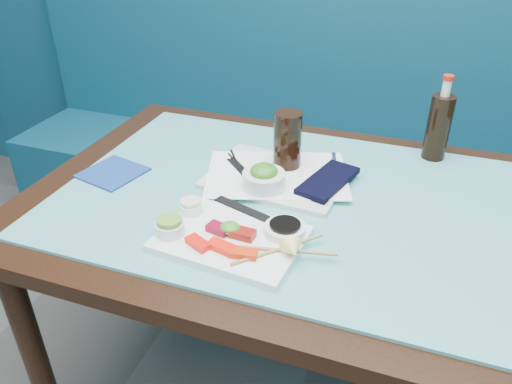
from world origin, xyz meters
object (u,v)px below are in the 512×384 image
(seaweed_bowl, at_px, (264,180))
(blue_napkin, at_px, (113,173))
(sashimi_plate, at_px, (231,239))
(cola_bottle_body, at_px, (438,128))
(serving_tray, at_px, (277,177))
(booth_bench, at_px, (356,177))
(dining_table, at_px, (309,231))
(cola_glass, at_px, (287,140))

(seaweed_bowl, height_order, blue_napkin, seaweed_bowl)
(sashimi_plate, relative_size, cola_bottle_body, 1.66)
(seaweed_bowl, bearing_deg, cola_bottle_body, 41.55)
(sashimi_plate, xyz_separation_m, serving_tray, (0.01, 0.29, -0.00))
(booth_bench, height_order, blue_napkin, booth_bench)
(dining_table, distance_m, serving_tray, 0.16)
(serving_tray, bearing_deg, seaweed_bowl, -93.60)
(seaweed_bowl, bearing_deg, sashimi_plate, -89.86)
(sashimi_plate, xyz_separation_m, cola_bottle_body, (0.39, 0.56, 0.08))
(dining_table, xyz_separation_m, cola_bottle_body, (0.27, 0.34, 0.18))
(booth_bench, distance_m, cola_glass, 0.86)
(sashimi_plate, relative_size, cola_glass, 1.98)
(dining_table, height_order, serving_tray, serving_tray)
(seaweed_bowl, bearing_deg, serving_tray, 82.41)
(dining_table, height_order, cola_glass, cola_glass)
(booth_bench, xyz_separation_m, serving_tray, (-0.11, -0.77, 0.39))
(booth_bench, distance_m, sashimi_plate, 1.14)
(booth_bench, bearing_deg, sashimi_plate, -96.45)
(serving_tray, bearing_deg, blue_napkin, -159.92)
(blue_napkin, bearing_deg, cola_bottle_body, 26.02)
(serving_tray, bearing_deg, dining_table, -29.02)
(dining_table, xyz_separation_m, cola_glass, (-0.10, 0.13, 0.18))
(booth_bench, xyz_separation_m, blue_napkin, (-0.53, -0.89, 0.39))
(dining_table, relative_size, sashimi_plate, 4.68)
(serving_tray, relative_size, cola_glass, 2.27)
(seaweed_bowl, bearing_deg, dining_table, 1.58)
(serving_tray, relative_size, blue_napkin, 2.38)
(sashimi_plate, bearing_deg, seaweed_bowl, 95.19)
(booth_bench, relative_size, cola_bottle_body, 16.63)
(dining_table, height_order, sashimi_plate, sashimi_plate)
(booth_bench, xyz_separation_m, sashimi_plate, (-0.12, -1.06, 0.39))
(cola_bottle_body, bearing_deg, cola_glass, -149.92)
(cola_glass, relative_size, cola_bottle_body, 0.84)
(dining_table, height_order, blue_napkin, blue_napkin)
(sashimi_plate, bearing_deg, blue_napkin, 162.24)
(dining_table, distance_m, cola_bottle_body, 0.47)
(serving_tray, xyz_separation_m, cola_bottle_body, (0.38, 0.27, 0.08))
(serving_tray, height_order, cola_bottle_body, cola_bottle_body)
(serving_tray, xyz_separation_m, blue_napkin, (-0.42, -0.12, -0.00))
(booth_bench, height_order, dining_table, booth_bench)
(seaweed_bowl, xyz_separation_m, blue_napkin, (-0.41, -0.05, -0.03))
(sashimi_plate, bearing_deg, serving_tray, 93.19)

